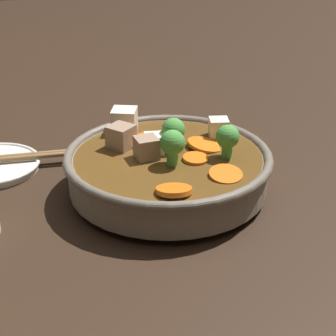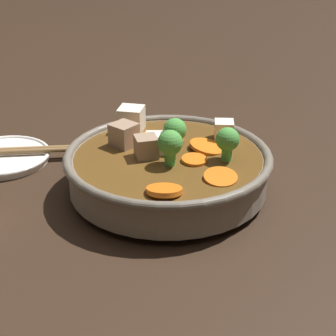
{
  "view_description": "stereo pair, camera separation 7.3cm",
  "coord_description": "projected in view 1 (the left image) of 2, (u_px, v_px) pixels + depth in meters",
  "views": [
    {
      "loc": [
        -0.64,
        0.14,
        0.37
      ],
      "look_at": [
        0.0,
        0.0,
        0.04
      ],
      "focal_mm": 60.0,
      "sensor_mm": 36.0,
      "label": 1
    },
    {
      "loc": [
        -0.65,
        0.07,
        0.37
      ],
      "look_at": [
        0.0,
        0.0,
        0.04
      ],
      "focal_mm": 60.0,
      "sensor_mm": 36.0,
      "label": 2
    }
  ],
  "objects": [
    {
      "name": "stirfry_bowl",
      "position": [
        168.0,
        166.0,
        0.73
      ],
      "size": [
        0.27,
        0.27,
        0.1
      ],
      "color": "slate",
      "rests_on": "ground_plane"
    },
    {
      "name": "ground_plane",
      "position": [
        168.0,
        192.0,
        0.75
      ],
      "size": [
        3.0,
        3.0,
        0.0
      ],
      "primitive_type": "plane",
      "color": "black"
    }
  ]
}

